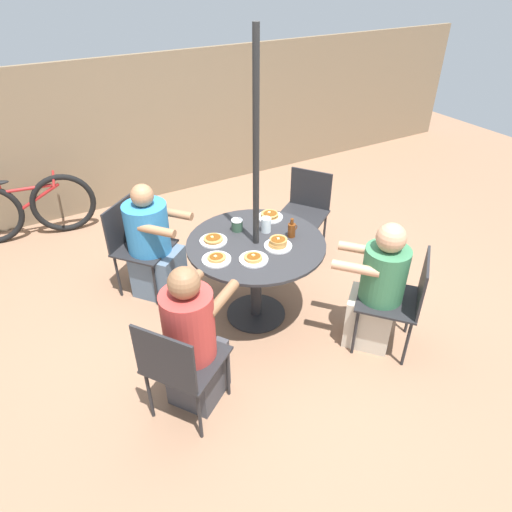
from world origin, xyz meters
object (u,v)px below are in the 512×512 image
(bicycle, at_px, (27,208))
(diner_south, at_px, (193,343))
(syrup_bottle, at_px, (292,230))
(patio_chair_north, at_px, (305,208))
(pancake_plate_a, at_px, (213,240))
(diner_west, at_px, (377,291))
(pancake_plate_e, at_px, (278,244))
(diner_east, at_px, (153,247))
(pancake_plate_c, at_px, (217,259))
(patio_table, at_px, (256,257))
(patio_chair_west, at_px, (400,296))
(coffee_cup, at_px, (237,225))
(pancake_plate_d, at_px, (270,216))
(patio_chair_east, at_px, (135,241))
(patio_chair_south, at_px, (179,363))
(pancake_plate_b, at_px, (253,259))

(bicycle, bearing_deg, diner_south, -68.64)
(diner_south, xyz_separation_m, syrup_bottle, (1.08, 0.49, 0.28))
(patio_chair_north, bearing_deg, syrup_bottle, 103.03)
(diner_south, height_order, pancake_plate_a, diner_south)
(diner_west, bearing_deg, pancake_plate_e, 90.47)
(diner_east, height_order, pancake_plate_c, diner_east)
(patio_table, xyz_separation_m, patio_chair_west, (0.74, -0.86, -0.10))
(patio_chair_west, xyz_separation_m, coffee_cup, (-0.78, 1.10, 0.29))
(diner_east, height_order, pancake_plate_a, diner_east)
(patio_chair_north, bearing_deg, pancake_plate_d, 85.31)
(patio_chair_north, distance_m, pancake_plate_d, 0.78)
(bicycle, bearing_deg, patio_chair_west, -47.11)
(diner_east, distance_m, syrup_bottle, 1.25)
(pancake_plate_e, relative_size, bicycle, 0.15)
(patio_chair_east, xyz_separation_m, patio_chair_south, (-0.21, -1.53, 0.00))
(pancake_plate_a, bearing_deg, bicycle, 118.50)
(bicycle, bearing_deg, coffee_cup, -47.66)
(pancake_plate_a, bearing_deg, coffee_cup, 14.00)
(coffee_cup, bearing_deg, diner_south, -133.75)
(patio_chair_south, relative_size, pancake_plate_c, 3.92)
(syrup_bottle, bearing_deg, coffee_cup, 137.48)
(diner_east, bearing_deg, bicycle, -101.45)
(patio_chair_east, bearing_deg, pancake_plate_c, 70.58)
(syrup_bottle, distance_m, coffee_cup, 0.45)
(pancake_plate_b, relative_size, bicycle, 0.15)
(diner_south, distance_m, patio_chair_west, 1.57)
(diner_east, relative_size, pancake_plate_e, 4.94)
(diner_east, xyz_separation_m, pancake_plate_a, (0.33, -0.57, 0.28))
(patio_chair_north, distance_m, bicycle, 2.95)
(diner_east, height_order, bicycle, diner_east)
(patio_table, relative_size, pancake_plate_b, 5.08)
(patio_chair_east, relative_size, syrup_bottle, 5.28)
(patio_chair_north, relative_size, pancake_plate_b, 3.92)
(patio_chair_south, height_order, pancake_plate_d, patio_chair_south)
(patio_chair_west, xyz_separation_m, pancake_plate_e, (-0.63, 0.72, 0.27))
(patio_chair_west, relative_size, pancake_plate_a, 3.92)
(bicycle, bearing_deg, pancake_plate_c, -57.44)
(pancake_plate_b, bearing_deg, syrup_bottle, 18.14)
(diner_south, height_order, pancake_plate_d, diner_south)
(pancake_plate_d, bearing_deg, bicycle, 130.39)
(patio_table, relative_size, coffee_cup, 11.28)
(patio_table, distance_m, syrup_bottle, 0.36)
(patio_chair_south, bearing_deg, pancake_plate_d, 92.10)
(patio_table, bearing_deg, patio_chair_east, 129.44)
(patio_table, relative_size, patio_chair_south, 1.30)
(pancake_plate_c, xyz_separation_m, coffee_cup, (0.34, 0.31, 0.03))
(patio_table, relative_size, patio_chair_north, 1.30)
(patio_chair_south, relative_size, pancake_plate_d, 3.92)
(pancake_plate_e, relative_size, syrup_bottle, 1.35)
(diner_east, bearing_deg, patio_table, 90.00)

